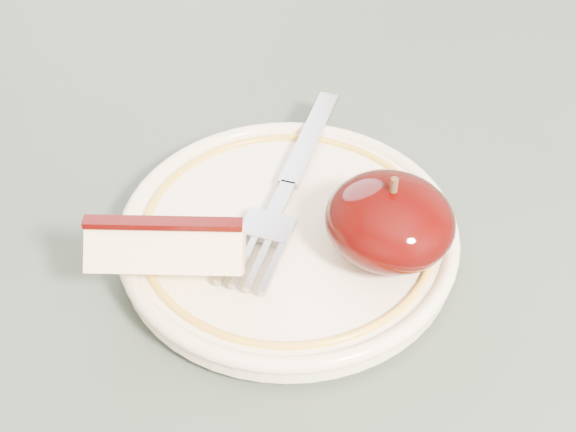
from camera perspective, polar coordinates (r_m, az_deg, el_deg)
The scene contains 5 objects.
table at distance 0.54m, azimuth 0.09°, elevation -6.15°, with size 0.90×0.90×0.75m.
plate at distance 0.44m, azimuth 0.00°, elevation -1.30°, with size 0.19×0.19×0.02m.
apple_half at distance 0.41m, azimuth 7.24°, elevation -0.35°, with size 0.07×0.06×0.05m.
apple_wedge at distance 0.41m, azimuth -8.63°, elevation -2.29°, with size 0.08×0.07×0.04m.
fork at distance 0.45m, azimuth -0.04°, elevation 2.15°, with size 0.06×0.17×0.00m.
Camera 1 is at (0.17, -0.29, 1.08)m, focal length 50.00 mm.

